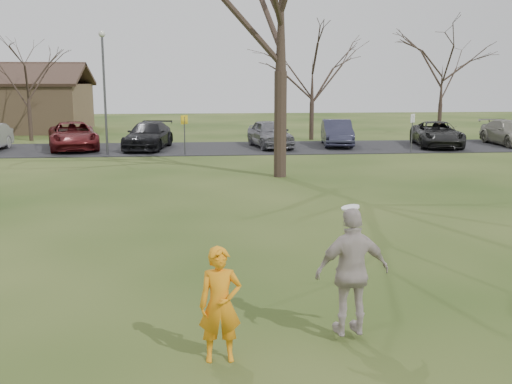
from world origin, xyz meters
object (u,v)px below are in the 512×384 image
car_4 (270,134)px  car_6 (437,134)px  car_2 (73,136)px  car_5 (337,133)px  car_3 (148,136)px  lamp_post (104,77)px  catching_play (352,272)px  car_7 (510,133)px  player_defender (220,305)px

car_4 → car_6: (9.65, -0.53, -0.06)m
car_2 → car_4: 11.00m
car_4 → car_6: bearing=-12.6°
car_5 → car_6: car_5 is taller
car_4 → car_6: 9.66m
car_2 → car_5: (15.00, 0.45, -0.00)m
car_3 → lamp_post: size_ratio=0.81×
car_4 → lamp_post: lamp_post is taller
car_4 → car_5: size_ratio=1.01×
car_5 → car_4: bearing=-165.6°
car_3 → car_5: car_5 is taller
catching_play → lamp_post: 23.97m
car_4 → car_5: (4.00, 0.48, -0.03)m
car_6 → lamp_post: (-18.41, -2.00, 3.21)m
car_6 → car_7: bearing=15.8°
car_2 → car_5: bearing=-13.0°
car_6 → car_7: size_ratio=1.04×
car_3 → player_defender: bearing=-74.3°
car_4 → lamp_post: 9.65m
car_4 → car_7: (14.30, -0.11, -0.06)m
catching_play → player_defender: bearing=-166.8°
car_2 → car_4: (11.00, -0.04, 0.03)m
catching_play → car_5: bearing=77.5°
player_defender → car_2: player_defender is taller
car_4 → car_5: car_4 is taller
car_4 → car_2: bearing=170.3°
car_5 → lamp_post: size_ratio=0.73×
car_2 → car_3: bearing=-16.5°
car_3 → catching_play: 25.69m
car_3 → car_6: bearing=7.1°
lamp_post → car_7: bearing=6.0°
car_5 → catching_play: 26.37m
car_2 → player_defender: bearing=-88.8°
catching_play → car_7: bearing=57.5°
car_3 → car_7: car_3 is taller
car_3 → car_5: (10.86, 0.58, 0.02)m
car_2 → car_3: size_ratio=1.07×
player_defender → car_4: bearing=80.3°
player_defender → catching_play: catching_play is taller
car_4 → car_6: size_ratio=0.89×
car_6 → car_3: bearing=-170.9°
player_defender → car_6: player_defender is taller
car_2 → catching_play: 26.95m
car_4 → catching_play: 25.32m
car_2 → lamp_post: (2.24, -2.57, 3.17)m
car_5 → catching_play: catching_play is taller
car_7 → car_4: bearing=-179.9°
lamp_post → player_defender: bearing=-77.7°
car_7 → catching_play: catching_play is taller
player_defender → car_2: (-7.30, 25.76, -0.03)m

